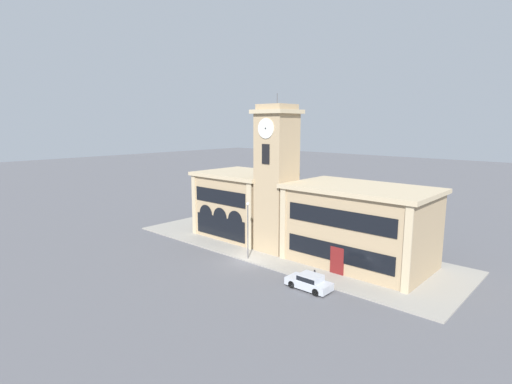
{
  "coord_description": "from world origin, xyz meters",
  "views": [
    {
      "loc": [
        28.88,
        -30.24,
        14.94
      ],
      "look_at": [
        -1.49,
        3.29,
        7.18
      ],
      "focal_mm": 28.0,
      "sensor_mm": 36.0,
      "label": 1
    }
  ],
  "objects": [
    {
      "name": "parked_car_near",
      "position": [
        9.39,
        -1.48,
        0.75
      ],
      "size": [
        4.23,
        1.84,
        1.44
      ],
      "rotation": [
        0.0,
        0.0,
        3.15
      ],
      "color": "#B2B7C1",
      "rests_on": "ground_plane"
    },
    {
      "name": "clock_tower",
      "position": [
        -0.0,
        5.18,
        8.61
      ],
      "size": [
        4.49,
        4.49,
        18.29
      ],
      "color": "tan",
      "rests_on": "ground_plane"
    },
    {
      "name": "bollard",
      "position": [
        8.74,
        0.33,
        0.67
      ],
      "size": [
        0.18,
        0.18,
        1.06
      ],
      "color": "black",
      "rests_on": "sidewalk_kerb"
    },
    {
      "name": "town_hall_left_wing",
      "position": [
        -7.63,
        7.6,
        4.32
      ],
      "size": [
        11.58,
        9.39,
        8.59
      ],
      "color": "tan",
      "rests_on": "ground_plane"
    },
    {
      "name": "ground_plane",
      "position": [
        0.0,
        0.0,
        0.0
      ],
      "size": [
        300.0,
        300.0,
        0.0
      ],
      "primitive_type": "plane",
      "color": "#56565B"
    },
    {
      "name": "sidewalk_kerb",
      "position": [
        0.0,
        6.99,
        0.07
      ],
      "size": [
        41.29,
        13.98,
        0.15
      ],
      "color": "gray",
      "rests_on": "ground_plane"
    },
    {
      "name": "town_hall_right_wing",
      "position": [
        9.42,
        7.61,
        4.27
      ],
      "size": [
        15.15,
        9.39,
        8.5
      ],
      "color": "tan",
      "rests_on": "ground_plane"
    },
    {
      "name": "street_lamp",
      "position": [
        -0.3,
        0.64,
        4.27
      ],
      "size": [
        0.36,
        0.36,
        6.37
      ],
      "color": "#4C4C51",
      "rests_on": "sidewalk_kerb"
    }
  ]
}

